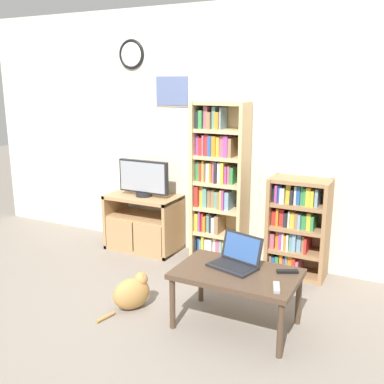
{
  "coord_description": "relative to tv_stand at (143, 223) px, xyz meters",
  "views": [
    {
      "loc": [
        1.85,
        -2.63,
        1.84
      ],
      "look_at": [
        0.06,
        0.9,
        0.86
      ],
      "focal_mm": 42.0,
      "sensor_mm": 36.0,
      "label": 1
    }
  ],
  "objects": [
    {
      "name": "remote_near_laptop",
      "position": [
        1.88,
        -1.2,
        0.15
      ],
      "size": [
        0.09,
        0.17,
        0.02
      ],
      "rotation": [
        0.0,
        0.0,
        0.31
      ],
      "color": "#99999E",
      "rests_on": "coffee_table"
    },
    {
      "name": "wall_back",
      "position": [
        0.79,
        0.29,
        1.0
      ],
      "size": [
        6.2,
        0.09,
        2.6
      ],
      "color": "beige",
      "rests_on": "ground_plane"
    },
    {
      "name": "remote_far_from_laptop",
      "position": [
        1.87,
        -0.91,
        0.15
      ],
      "size": [
        0.16,
        0.11,
        0.02
      ],
      "rotation": [
        0.0,
        0.0,
        5.17
      ],
      "color": "black",
      "rests_on": "coffee_table"
    },
    {
      "name": "bookshelf_tall",
      "position": [
        0.85,
        0.12,
        0.51
      ],
      "size": [
        0.56,
        0.28,
        1.65
      ],
      "color": "tan",
      "rests_on": "ground_plane"
    },
    {
      "name": "coffee_table",
      "position": [
        1.53,
        -1.06,
        0.09
      ],
      "size": [
        0.92,
        0.58,
        0.45
      ],
      "color": "#4C3828",
      "rests_on": "ground_plane"
    },
    {
      "name": "bookshelf_short",
      "position": [
        1.68,
        0.1,
        0.18
      ],
      "size": [
        0.56,
        0.32,
        0.96
      ],
      "color": "#9E754C",
      "rests_on": "ground_plane"
    },
    {
      "name": "cat",
      "position": [
        0.67,
        -1.19,
        -0.17
      ],
      "size": [
        0.33,
        0.51,
        0.31
      ],
      "rotation": [
        0.0,
        0.0,
        -0.6
      ],
      "color": "#B78447",
      "rests_on": "ground_plane"
    },
    {
      "name": "laptop",
      "position": [
        1.49,
        -0.97,
        0.2
      ],
      "size": [
        0.41,
        0.35,
        0.24
      ],
      "rotation": [
        0.0,
        0.0,
        -0.27
      ],
      "color": "#232326",
      "rests_on": "coffee_table"
    },
    {
      "name": "tv_stand",
      "position": [
        0.0,
        0.0,
        0.0
      ],
      "size": [
        0.8,
        0.45,
        0.62
      ],
      "color": "tan",
      "rests_on": "ground_plane"
    },
    {
      "name": "television",
      "position": [
        0.02,
        0.0,
        0.5
      ],
      "size": [
        0.59,
        0.18,
        0.4
      ],
      "color": "black",
      "rests_on": "tv_stand"
    },
    {
      "name": "ground_plane",
      "position": [
        0.79,
        -1.37,
        -0.31
      ],
      "size": [
        18.0,
        18.0,
        0.0
      ],
      "primitive_type": "plane",
      "color": "gray"
    }
  ]
}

